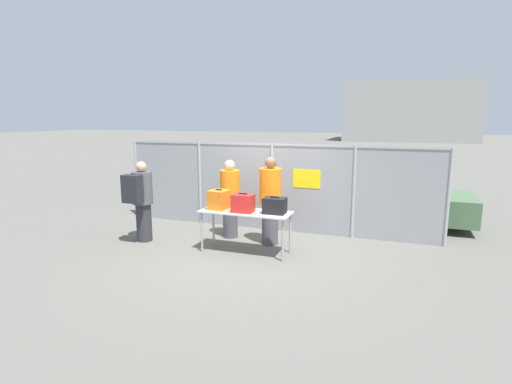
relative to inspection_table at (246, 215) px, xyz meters
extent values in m
plane|color=#605E56|center=(-0.02, 0.01, -0.72)|extent=(120.00, 120.00, 0.00)
cylinder|color=#9EA0A5|center=(-3.59, 1.64, 0.25)|extent=(0.07, 0.07, 1.95)
cylinder|color=#9EA0A5|center=(-1.81, 1.64, 0.25)|extent=(0.07, 0.07, 1.95)
cylinder|color=#9EA0A5|center=(-0.02, 1.64, 0.25)|extent=(0.07, 0.07, 1.95)
cylinder|color=#9EA0A5|center=(1.77, 1.64, 0.25)|extent=(0.07, 0.07, 1.95)
cylinder|color=#9EA0A5|center=(3.56, 1.64, 0.25)|extent=(0.07, 0.07, 1.95)
cube|color=gray|center=(-0.02, 1.64, 0.25)|extent=(7.15, 0.01, 1.95)
cube|color=#9EA0A5|center=(-0.02, 1.64, 1.20)|extent=(7.15, 0.04, 0.04)
cube|color=yellow|center=(0.77, 1.63, 0.49)|extent=(0.60, 0.01, 0.40)
cube|color=silver|center=(0.00, 0.00, 0.06)|extent=(1.70, 0.62, 0.02)
cylinder|color=#99999E|center=(-0.79, -0.25, -0.33)|extent=(0.04, 0.04, 0.77)
cylinder|color=#99999E|center=(0.79, -0.25, -0.33)|extent=(0.04, 0.04, 0.77)
cylinder|color=#99999E|center=(-0.79, 0.25, -0.33)|extent=(0.04, 0.04, 0.77)
cylinder|color=#99999E|center=(0.79, 0.25, -0.33)|extent=(0.04, 0.04, 0.77)
cube|color=orange|center=(-0.54, -0.01, 0.26)|extent=(0.37, 0.38, 0.36)
cube|color=black|center=(-0.54, -0.01, 0.45)|extent=(0.13, 0.04, 0.02)
cube|color=red|center=(-0.02, -0.08, 0.24)|extent=(0.40, 0.30, 0.33)
cube|color=black|center=(-0.02, -0.08, 0.42)|extent=(0.16, 0.03, 0.02)
cube|color=black|center=(0.56, 0.02, 0.22)|extent=(0.40, 0.31, 0.29)
cube|color=black|center=(0.56, 0.02, 0.37)|extent=(0.16, 0.03, 0.02)
cylinder|color=#2D2D33|center=(-2.23, -0.03, -0.33)|extent=(0.31, 0.31, 0.78)
cylinder|color=#4C4C51|center=(-2.23, -0.03, 0.39)|extent=(0.41, 0.41, 0.65)
sphere|color=tan|center=(-2.23, -0.03, 0.82)|extent=(0.21, 0.21, 0.21)
cube|color=#232328|center=(-2.23, -0.35, 0.42)|extent=(0.37, 0.22, 0.55)
cylinder|color=#4C4C51|center=(0.27, 0.65, -0.30)|extent=(0.33, 0.33, 0.83)
cylinder|color=orange|center=(0.27, 0.65, 0.46)|extent=(0.43, 0.43, 0.69)
sphere|color=brown|center=(0.27, 0.65, 0.92)|extent=(0.23, 0.23, 0.23)
cylinder|color=#4C4C51|center=(-0.66, 0.81, -0.33)|extent=(0.31, 0.31, 0.78)
cylinder|color=orange|center=(-0.66, 0.81, 0.39)|extent=(0.41, 0.41, 0.65)
sphere|color=beige|center=(-0.66, 0.81, 0.82)|extent=(0.21, 0.21, 0.21)
cube|color=#4C6B47|center=(2.68, 3.14, -0.24)|extent=(3.22, 1.55, 0.58)
sphere|color=black|center=(2.12, 2.30, -0.38)|extent=(0.68, 0.68, 0.68)
sphere|color=black|center=(2.12, 3.98, -0.38)|extent=(0.68, 0.68, 0.68)
cylinder|color=#59595B|center=(0.51, 3.14, -0.48)|extent=(1.13, 0.06, 0.06)
cube|color=#999993|center=(3.30, 40.84, 2.37)|extent=(13.29, 8.79, 6.19)
camera|label=1|loc=(2.63, -6.70, 1.78)|focal=28.00mm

